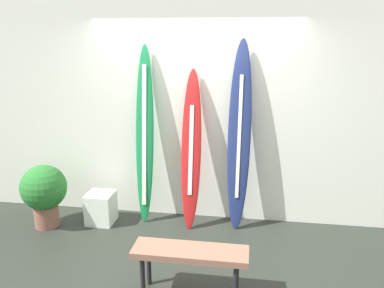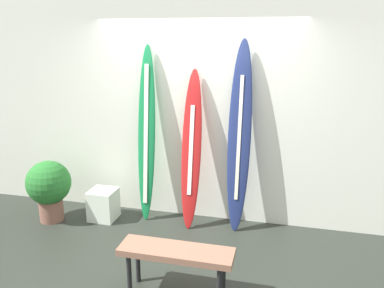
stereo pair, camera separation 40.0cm
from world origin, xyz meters
The scene contains 8 objects.
ground centered at (0.00, 0.00, -0.02)m, with size 8.00×8.00×0.04m, color #282D26.
wall_back centered at (0.00, 1.30, 1.40)m, with size 7.20×0.20×2.80m, color silver.
surfboard_emerald centered at (-0.61, 1.02, 1.09)m, with size 0.24×0.31×2.21m.
surfboard_crimson centered at (-0.02, 0.97, 0.95)m, with size 0.24×0.40×1.93m.
surfboard_navy centered at (0.55, 1.01, 1.14)m, with size 0.29×0.32×2.28m.
display_block_left centered at (-1.15, 0.82, 0.20)m, with size 0.33×0.33×0.39m.
potted_plant centered at (-1.79, 0.62, 0.47)m, with size 0.56×0.56×0.79m.
bench centered at (0.19, -0.44, 0.41)m, with size 1.03×0.30×0.47m.
Camera 1 is at (0.67, -3.46, 2.29)m, focal length 36.27 mm.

